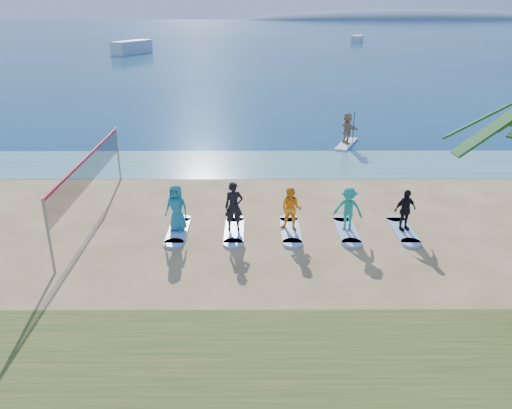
{
  "coord_description": "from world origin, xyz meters",
  "views": [
    {
      "loc": [
        0.59,
        -14.56,
        7.71
      ],
      "look_at": [
        0.66,
        2.0,
        1.1
      ],
      "focal_mm": 35.0,
      "sensor_mm": 36.0,
      "label": 1
    }
  ],
  "objects_px": {
    "student_0": "(177,208)",
    "boat_offshore_b": "(357,42)",
    "student_1": "(234,207)",
    "student_2": "(291,209)",
    "surfboard_2": "(290,231)",
    "student_4": "(405,210)",
    "boat_offshore_a": "(133,54)",
    "surfboard_3": "(347,230)",
    "volleyball_net": "(89,170)",
    "paddleboarder": "(347,128)",
    "student_3": "(348,209)",
    "paddleboard": "(346,144)",
    "surfboard_1": "(234,231)",
    "surfboard_0": "(178,231)",
    "surfboard_4": "(403,230)"
  },
  "relations": [
    {
      "from": "paddleboarder",
      "to": "student_3",
      "type": "height_order",
      "value": "paddleboarder"
    },
    {
      "from": "boat_offshore_b",
      "to": "surfboard_1",
      "type": "xyz_separation_m",
      "value": [
        -24.64,
        -104.36,
        0.04
      ]
    },
    {
      "from": "paddleboarder",
      "to": "surfboard_0",
      "type": "relative_size",
      "value": 0.83
    },
    {
      "from": "surfboard_1",
      "to": "paddleboard",
      "type": "bearing_deg",
      "value": 63.04
    },
    {
      "from": "surfboard_0",
      "to": "surfboard_4",
      "type": "xyz_separation_m",
      "value": [
        8.25,
        0.0,
        0.0
      ]
    },
    {
      "from": "boat_offshore_a",
      "to": "surfboard_3",
      "type": "distance_m",
      "value": 77.52
    },
    {
      "from": "student_2",
      "to": "boat_offshore_a",
      "type": "bearing_deg",
      "value": 126.02
    },
    {
      "from": "student_3",
      "to": "surfboard_1",
      "type": "bearing_deg",
      "value": -160.0
    },
    {
      "from": "volleyball_net",
      "to": "student_4",
      "type": "relative_size",
      "value": 5.92
    },
    {
      "from": "volleyball_net",
      "to": "surfboard_0",
      "type": "bearing_deg",
      "value": -22.85
    },
    {
      "from": "paddleboard",
      "to": "surfboard_2",
      "type": "relative_size",
      "value": 1.36
    },
    {
      "from": "volleyball_net",
      "to": "student_1",
      "type": "height_order",
      "value": "volleyball_net"
    },
    {
      "from": "paddleboarder",
      "to": "surfboard_2",
      "type": "bearing_deg",
      "value": 142.76
    },
    {
      "from": "student_2",
      "to": "student_4",
      "type": "height_order",
      "value": "student_2"
    },
    {
      "from": "boat_offshore_a",
      "to": "surfboard_3",
      "type": "height_order",
      "value": "boat_offshore_a"
    },
    {
      "from": "surfboard_1",
      "to": "surfboard_2",
      "type": "distance_m",
      "value": 2.06
    },
    {
      "from": "student_0",
      "to": "boat_offshore_b",
      "type": "bearing_deg",
      "value": 93.03
    },
    {
      "from": "boat_offshore_b",
      "to": "student_1",
      "type": "xyz_separation_m",
      "value": [
        -24.64,
        -104.36,
        1.0
      ]
    },
    {
      "from": "surfboard_1",
      "to": "surfboard_3",
      "type": "height_order",
      "value": "same"
    },
    {
      "from": "surfboard_0",
      "to": "surfboard_2",
      "type": "xyz_separation_m",
      "value": [
        4.12,
        0.0,
        0.0
      ]
    },
    {
      "from": "boat_offshore_a",
      "to": "student_4",
      "type": "distance_m",
      "value": 78.2
    },
    {
      "from": "surfboard_3",
      "to": "boat_offshore_a",
      "type": "bearing_deg",
      "value": 108.41
    },
    {
      "from": "volleyball_net",
      "to": "paddleboarder",
      "type": "distance_m",
      "value": 15.99
    },
    {
      "from": "paddleboarder",
      "to": "surfboard_1",
      "type": "xyz_separation_m",
      "value": [
        -6.23,
        -12.25,
        -0.99
      ]
    },
    {
      "from": "paddleboarder",
      "to": "student_4",
      "type": "relative_size",
      "value": 1.19
    },
    {
      "from": "volleyball_net",
      "to": "student_3",
      "type": "relative_size",
      "value": 5.58
    },
    {
      "from": "student_1",
      "to": "student_2",
      "type": "xyz_separation_m",
      "value": [
        2.06,
        0.0,
        -0.1
      ]
    },
    {
      "from": "boat_offshore_a",
      "to": "student_0",
      "type": "xyz_separation_m",
      "value": [
        18.3,
        -73.55,
        0.96
      ]
    },
    {
      "from": "paddleboard",
      "to": "surfboard_1",
      "type": "bearing_deg",
      "value": -93.68
    },
    {
      "from": "paddleboard",
      "to": "student_1",
      "type": "height_order",
      "value": "student_1"
    },
    {
      "from": "paddleboarder",
      "to": "surfboard_4",
      "type": "xyz_separation_m",
      "value": [
        -0.05,
        -12.25,
        -0.99
      ]
    },
    {
      "from": "paddleboard",
      "to": "surfboard_1",
      "type": "height_order",
      "value": "paddleboard"
    },
    {
      "from": "surfboard_4",
      "to": "student_4",
      "type": "xyz_separation_m",
      "value": [
        0.0,
        0.0,
        0.81
      ]
    },
    {
      "from": "student_2",
      "to": "surfboard_4",
      "type": "relative_size",
      "value": 0.73
    },
    {
      "from": "student_1",
      "to": "surfboard_2",
      "type": "distance_m",
      "value": 2.27
    },
    {
      "from": "student_0",
      "to": "surfboard_3",
      "type": "relative_size",
      "value": 0.79
    },
    {
      "from": "paddleboarder",
      "to": "student_1",
      "type": "height_order",
      "value": "paddleboarder"
    },
    {
      "from": "student_1",
      "to": "surfboard_2",
      "type": "xyz_separation_m",
      "value": [
        2.06,
        0.0,
        -0.95
      ]
    },
    {
      "from": "surfboard_2",
      "to": "student_4",
      "type": "xyz_separation_m",
      "value": [
        4.12,
        0.0,
        0.81
      ]
    },
    {
      "from": "surfboard_0",
      "to": "student_0",
      "type": "distance_m",
      "value": 0.91
    },
    {
      "from": "paddleboarder",
      "to": "boat_offshore_a",
      "type": "distance_m",
      "value": 66.83
    },
    {
      "from": "paddleboarder",
      "to": "volleyball_net",
      "type": "bearing_deg",
      "value": 114.01
    },
    {
      "from": "student_2",
      "to": "student_3",
      "type": "bearing_deg",
      "value": 19.07
    },
    {
      "from": "boat_offshore_a",
      "to": "student_1",
      "type": "height_order",
      "value": "student_1"
    },
    {
      "from": "student_2",
      "to": "student_3",
      "type": "height_order",
      "value": "student_3"
    },
    {
      "from": "boat_offshore_a",
      "to": "surfboard_4",
      "type": "height_order",
      "value": "boat_offshore_a"
    },
    {
      "from": "surfboard_1",
      "to": "student_3",
      "type": "bearing_deg",
      "value": 0.0
    },
    {
      "from": "student_1",
      "to": "boat_offshore_b",
      "type": "bearing_deg",
      "value": 68.9
    },
    {
      "from": "boat_offshore_b",
      "to": "surfboard_2",
      "type": "relative_size",
      "value": 2.86
    },
    {
      "from": "student_3",
      "to": "student_1",
      "type": "bearing_deg",
      "value": -160.0
    }
  ]
}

